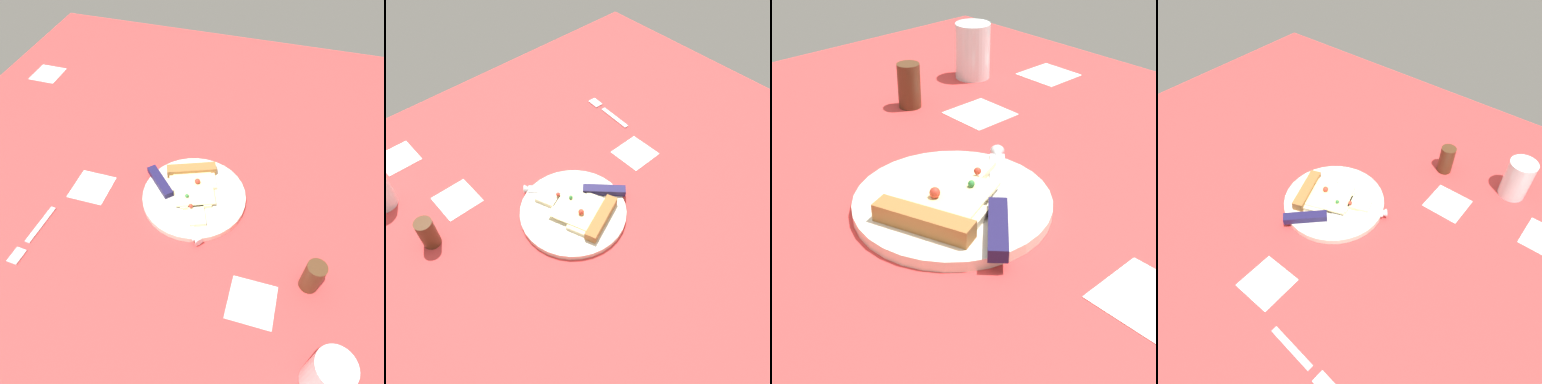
% 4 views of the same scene
% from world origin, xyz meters
% --- Properties ---
extents(ground_plane, '(1.40, 1.40, 0.03)m').
position_xyz_m(ground_plane, '(0.00, 0.00, -0.01)').
color(ground_plane, '#D13838').
rests_on(ground_plane, ground).
extents(plate, '(0.24, 0.24, 0.01)m').
position_xyz_m(plate, '(-0.06, 0.10, 0.01)').
color(plate, silver).
rests_on(plate, ground_plane).
extents(pizza_slice, '(0.14, 0.19, 0.03)m').
position_xyz_m(pizza_slice, '(-0.05, 0.07, 0.02)').
color(pizza_slice, beige).
rests_on(pizza_slice, plate).
extents(knife, '(0.18, 0.18, 0.02)m').
position_xyz_m(knife, '(-0.00, 0.12, 0.02)').
color(knife, silver).
rests_on(knife, plate).
extents(drinking_glass, '(0.06, 0.06, 0.10)m').
position_xyz_m(drinking_glass, '(-0.37, 0.42, 0.05)').
color(drinking_glass, silver).
rests_on(drinking_glass, ground_plane).
extents(pepper_shaker, '(0.04, 0.04, 0.07)m').
position_xyz_m(pepper_shaker, '(-0.34, 0.24, 0.04)').
color(pepper_shaker, '#4C2D19').
rests_on(pepper_shaker, ground_plane).
extents(fork, '(0.03, 0.15, 0.01)m').
position_xyz_m(fork, '(0.25, 0.30, 0.00)').
color(fork, silver).
rests_on(fork, ground_plane).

